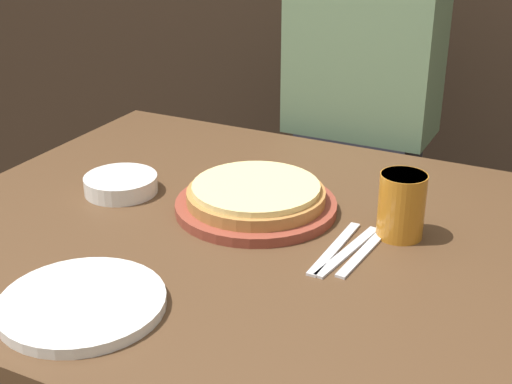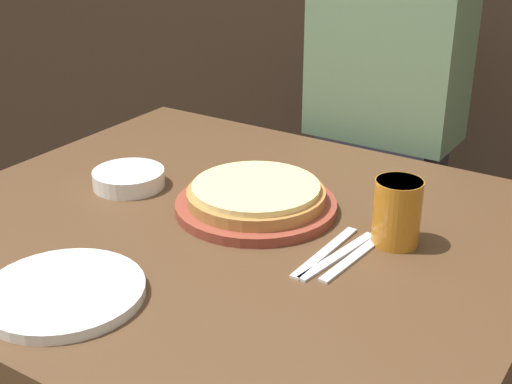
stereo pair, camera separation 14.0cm
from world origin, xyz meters
name	(u,v)px [view 1 (the left image)]	position (x,y,z in m)	size (l,w,h in m)	color
pizza_on_board	(256,199)	(0.02, 0.08, 0.79)	(0.32, 0.32, 0.06)	brown
beer_glass	(402,203)	(0.30, 0.10, 0.83)	(0.09, 0.09, 0.12)	#B7701E
dinner_plate	(82,303)	(-0.06, -0.35, 0.77)	(0.26, 0.26, 0.02)	silver
side_bowl	(121,184)	(-0.27, 0.03, 0.78)	(0.15, 0.15, 0.04)	silver
fork	(335,247)	(0.22, 0.00, 0.77)	(0.02, 0.21, 0.00)	silver
dinner_knife	(349,250)	(0.24, 0.00, 0.77)	(0.05, 0.21, 0.00)	silver
spoon	(362,253)	(0.27, 0.00, 0.77)	(0.03, 0.18, 0.00)	silver
diner_person	(358,163)	(0.03, 0.68, 0.65)	(0.38, 0.20, 1.34)	#33333D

